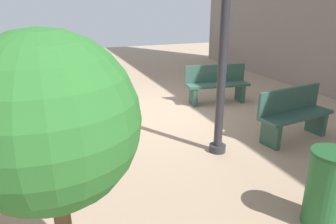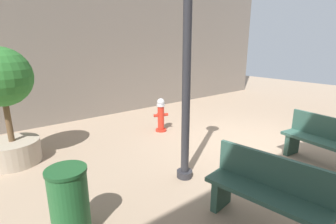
# 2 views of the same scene
# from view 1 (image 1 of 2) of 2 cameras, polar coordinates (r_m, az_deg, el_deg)

# --- Properties ---
(ground_plane) EXTENTS (23.40, 23.40, 0.00)m
(ground_plane) POSITION_cam_1_polar(r_m,az_deg,el_deg) (7.23, -0.62, 0.06)
(ground_plane) COLOR tan
(fire_hydrant) EXTENTS (0.37, 0.40, 0.92)m
(fire_hydrant) POSITION_cam_1_polar(r_m,az_deg,el_deg) (5.66, -17.20, -1.50)
(fire_hydrant) COLOR red
(fire_hydrant) RESTS_ON ground_plane
(bench_near) EXTENTS (1.63, 0.64, 0.95)m
(bench_near) POSITION_cam_1_polar(r_m,az_deg,el_deg) (7.89, 8.98, 5.21)
(bench_near) COLOR #33594C
(bench_near) RESTS_ON ground_plane
(bench_far) EXTENTS (1.57, 0.64, 0.95)m
(bench_far) POSITION_cam_1_polar(r_m,az_deg,el_deg) (6.10, 22.19, -0.29)
(bench_far) COLOR #33594C
(bench_far) RESTS_ON ground_plane
(planter_tree) EXTENTS (1.10, 1.10, 2.28)m
(planter_tree) POSITION_cam_1_polar(r_m,az_deg,el_deg) (2.13, -19.86, -11.42)
(planter_tree) COLOR tan
(planter_tree) RESTS_ON ground_plane
(street_lamp) EXTENTS (0.36, 0.36, 3.75)m
(street_lamp) POSITION_cam_1_polar(r_m,az_deg,el_deg) (4.84, 10.63, 18.41)
(street_lamp) COLOR #2D2D33
(street_lamp) RESTS_ON ground_plane
(trash_bin) EXTENTS (0.48, 0.48, 0.92)m
(trash_bin) POSITION_cam_1_polar(r_m,az_deg,el_deg) (3.93, 27.46, -12.58)
(trash_bin) COLOR #266633
(trash_bin) RESTS_ON ground_plane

